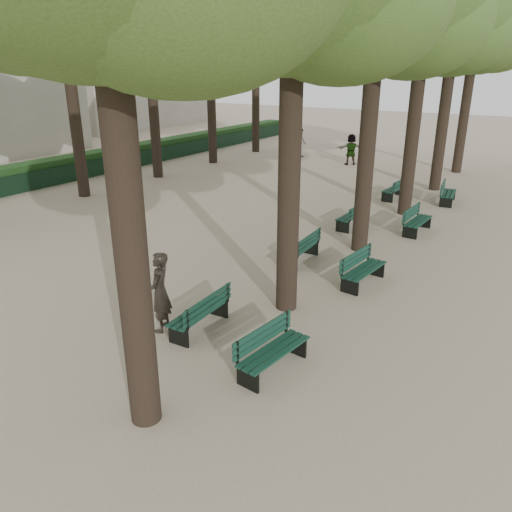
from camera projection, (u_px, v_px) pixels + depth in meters
The scene contains 22 objects.
ground at pixel (161, 343), 10.99m from camera, with size 120.00×120.00×0.00m, color tan.
tree_central_3 at pixel (427, 7), 17.76m from camera, with size 6.00×6.00×9.95m.
tree_central_4 at pixel (457, 17), 21.71m from camera, with size 6.00×6.00×9.95m.
tree_central_5 at pixel (477, 25), 25.66m from camera, with size 6.00×6.00×9.95m.
tree_far_2 at pixel (60, 1), 20.34m from camera, with size 6.00×6.00×10.45m.
tree_far_3 at pixel (147, 11), 24.29m from camera, with size 6.00×6.00×10.45m.
tree_far_4 at pixel (209, 19), 28.24m from camera, with size 6.00×6.00×10.45m.
tree_far_5 at pixel (256, 24), 32.19m from camera, with size 6.00×6.00×10.45m.
bench_left_0 at pixel (200, 319), 11.45m from camera, with size 0.64×1.82×0.92m.
bench_left_1 at pixel (300, 254), 15.41m from camera, with size 0.65×1.82×0.92m.
bench_left_2 at pixel (352, 220), 18.71m from camera, with size 0.67×1.83×0.92m.
bench_left_3 at pixel (394, 193), 22.69m from camera, with size 0.69×1.83×0.92m.
bench_right_0 at pixel (273, 359), 9.91m from camera, with size 0.79×1.86×0.92m.
bench_right_1 at pixel (363, 275), 13.82m from camera, with size 0.76×1.85×0.92m.
bench_right_2 at pixel (417, 225), 18.09m from camera, with size 0.66×1.83×0.92m.
bench_right_3 at pixel (448, 197), 21.93m from camera, with size 0.79×1.86×0.92m.
man_with_map at pixel (160, 292), 11.22m from camera, with size 0.75×0.85×1.90m.
pedestrian_e at pixel (351, 149), 30.18m from camera, with size 1.71×0.37×1.85m, color #262628.
pedestrian_a at pixel (300, 142), 32.92m from camera, with size 0.90×0.37×1.85m, color #262628.
fence at pixel (91, 169), 26.97m from camera, with size 0.08×42.00×0.90m, color black.
hedge at pixel (82, 165), 27.26m from camera, with size 1.20×42.00×1.20m, color #163B14.
building_far at pixel (115, 88), 49.82m from camera, with size 12.00×16.00×7.00m, color #B7B2A3.
Camera 1 is at (6.87, -6.98, 5.74)m, focal length 35.00 mm.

